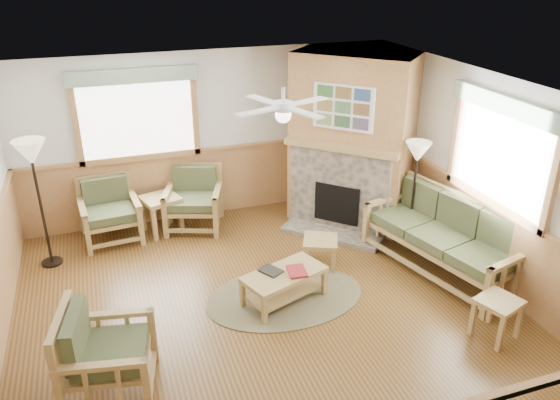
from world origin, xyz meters
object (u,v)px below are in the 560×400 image
object	(u,v)px
sofa	(443,237)
footstool	(320,252)
armchair_left	(108,352)
end_table_sofa	(496,318)
armchair_back_left	(110,212)
floor_lamp_right	(413,194)
end_table_chairs	(162,214)
floor_lamp_left	(41,205)
armchair_back_right	(193,200)
coffee_table	(284,287)

from	to	relation	value
sofa	footstool	distance (m)	1.68
armchair_left	end_table_sofa	xyz separation A→B (m)	(4.19, -0.54, -0.23)
armchair_back_left	floor_lamp_right	xyz separation A→B (m)	(4.23, -1.58, 0.34)
sofa	end_table_sofa	xyz separation A→B (m)	(-0.23, -1.45, -0.26)
sofa	end_table_chairs	bearing A→B (deg)	-139.16
armchair_left	footstool	xyz separation A→B (m)	(2.91, 1.56, -0.27)
footstool	floor_lamp_left	bearing A→B (deg)	160.49
armchair_back_right	coffee_table	bearing A→B (deg)	-55.04
armchair_back_right	floor_lamp_left	size ratio (longest dim) A/B	0.51
sofa	footstool	world-z (taller)	sofa
floor_lamp_right	armchair_back_left	bearing A→B (deg)	159.47
sofa	end_table_chairs	size ratio (longest dim) A/B	3.71
armchair_left	end_table_sofa	size ratio (longest dim) A/B	1.92
end_table_sofa	footstool	distance (m)	2.46
end_table_chairs	end_table_sofa	world-z (taller)	end_table_chairs
end_table_chairs	armchair_left	bearing A→B (deg)	-106.18
armchair_left	end_table_sofa	bearing A→B (deg)	-86.37
armchair_back_left	coffee_table	world-z (taller)	armchair_back_left
armchair_back_right	coffee_table	distance (m)	2.50
footstool	armchair_back_right	bearing A→B (deg)	129.79
armchair_left	floor_lamp_left	distance (m)	2.94
end_table_sofa	footstool	bearing A→B (deg)	121.36
armchair_left	armchair_back_right	bearing A→B (deg)	-12.94
end_table_chairs	floor_lamp_left	distance (m)	1.81
coffee_table	end_table_chairs	bearing A→B (deg)	96.28
sofa	floor_lamp_left	bearing A→B (deg)	-125.28
armchair_back_left	end_table_sofa	size ratio (longest dim) A/B	1.88
coffee_table	floor_lamp_right	world-z (taller)	floor_lamp_right
floor_lamp_left	floor_lamp_right	size ratio (longest dim) A/B	1.14
sofa	floor_lamp_right	xyz separation A→B (m)	(0.00, 0.81, 0.30)
coffee_table	end_table_sofa	world-z (taller)	end_table_sofa
floor_lamp_left	armchair_back_right	bearing A→B (deg)	12.22
coffee_table	floor_lamp_right	bearing A→B (deg)	-0.64
end_table_chairs	end_table_sofa	bearing A→B (deg)	-49.87
armchair_back_left	coffee_table	bearing A→B (deg)	-55.90
armchair_left	floor_lamp_right	distance (m)	4.75
sofa	footstool	xyz separation A→B (m)	(-1.52, 0.66, -0.30)
coffee_table	end_table_chairs	distance (m)	2.67
coffee_table	end_table_sofa	distance (m)	2.51
coffee_table	end_table_chairs	size ratio (longest dim) A/B	1.75
coffee_table	floor_lamp_right	xyz separation A→B (m)	(2.28, 0.81, 0.60)
end_table_sofa	floor_lamp_right	world-z (taller)	floor_lamp_right
floor_lamp_left	floor_lamp_right	xyz separation A→B (m)	(5.10, -1.12, -0.11)
armchair_back_right	end_table_sofa	size ratio (longest dim) A/B	1.91
armchair_back_left	footstool	xyz separation A→B (m)	(2.71, -1.73, -0.26)
armchair_back_left	end_table_chairs	xyz separation A→B (m)	(0.76, 0.00, -0.17)
sofa	coffee_table	distance (m)	2.30
sofa	end_table_chairs	xyz separation A→B (m)	(-3.47, 2.39, -0.21)
end_table_chairs	coffee_table	bearing A→B (deg)	-63.63
end_table_sofa	floor_lamp_right	distance (m)	2.33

